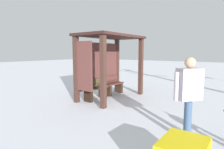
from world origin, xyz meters
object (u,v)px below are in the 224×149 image
bench_left_inside (95,91)px  person_walking (189,91)px  bench_center_inside (113,86)px  bus_shelter (105,55)px

bench_left_inside → person_walking: person_walking is taller
bench_center_inside → person_walking: person_walking is taller
bus_shelter → bench_center_inside: size_ratio=2.73×
bench_left_inside → bench_center_inside: 1.11m
person_walking → bench_left_inside: bearing=70.8°
bus_shelter → person_walking: bearing=-115.9°
bench_left_inside → person_walking: 3.88m
bus_shelter → bench_center_inside: 1.46m
bench_left_inside → bench_center_inside: bench_center_inside is taller
bus_shelter → bench_left_inside: (-0.44, 0.11, -1.30)m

